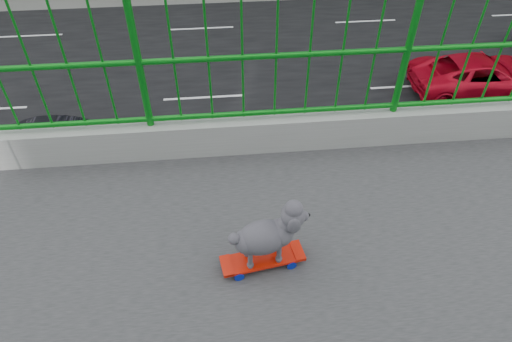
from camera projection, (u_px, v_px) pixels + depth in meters
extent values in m
cube|color=black|center=(204.00, 98.00, 17.04)|extent=(18.00, 90.00, 0.02)
cube|color=#2D2D2F|center=(148.00, 319.00, 2.94)|extent=(3.00, 24.00, 0.50)
cube|color=gray|center=(154.00, 139.00, 3.70)|extent=(0.20, 24.00, 0.30)
cylinder|color=#0D7816|center=(139.00, 62.00, 3.23)|extent=(0.04, 24.00, 0.04)
cylinder|color=#0D7816|center=(139.00, 62.00, 3.23)|extent=(0.06, 0.06, 1.10)
cube|color=red|center=(263.00, 259.00, 2.92)|extent=(0.24, 0.56, 0.02)
cube|color=#99999E|center=(237.00, 266.00, 2.90)|extent=(0.10, 0.05, 0.02)
cylinder|color=#071CA9|center=(234.00, 259.00, 2.96)|extent=(0.04, 0.07, 0.06)
sphere|color=yellow|center=(234.00, 259.00, 2.96)|extent=(0.03, 0.03, 0.03)
cylinder|color=#071CA9|center=(239.00, 276.00, 2.86)|extent=(0.04, 0.07, 0.06)
sphere|color=yellow|center=(239.00, 276.00, 2.86)|extent=(0.03, 0.03, 0.03)
cube|color=#99999E|center=(288.00, 255.00, 2.96)|extent=(0.10, 0.05, 0.02)
cylinder|color=#071CA9|center=(285.00, 248.00, 3.02)|extent=(0.04, 0.07, 0.06)
sphere|color=yellow|center=(285.00, 248.00, 3.02)|extent=(0.03, 0.03, 0.03)
cylinder|color=#071CA9|center=(291.00, 265.00, 2.92)|extent=(0.04, 0.07, 0.06)
sphere|color=yellow|center=(291.00, 265.00, 2.92)|extent=(0.03, 0.03, 0.03)
ellipsoid|color=#312E33|center=(263.00, 237.00, 2.77)|extent=(0.26, 0.36, 0.22)
sphere|color=#312E33|center=(293.00, 216.00, 2.71)|extent=(0.15, 0.15, 0.15)
sphere|color=black|center=(308.00, 215.00, 2.74)|extent=(0.03, 0.03, 0.03)
sphere|color=#312E33|center=(234.00, 239.00, 2.71)|extent=(0.07, 0.07, 0.07)
cylinder|color=#312E33|center=(275.00, 242.00, 2.92)|extent=(0.03, 0.03, 0.14)
cylinder|color=#312E33|center=(279.00, 254.00, 2.85)|extent=(0.03, 0.03, 0.14)
cylinder|color=#312E33|center=(247.00, 248.00, 2.88)|extent=(0.03, 0.03, 0.14)
cylinder|color=#312E33|center=(250.00, 260.00, 2.81)|extent=(0.03, 0.03, 0.14)
imported|color=black|center=(35.00, 155.00, 13.35)|extent=(1.70, 4.88, 1.61)
imported|color=red|center=(479.00, 76.00, 16.89)|extent=(2.36, 5.12, 1.42)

